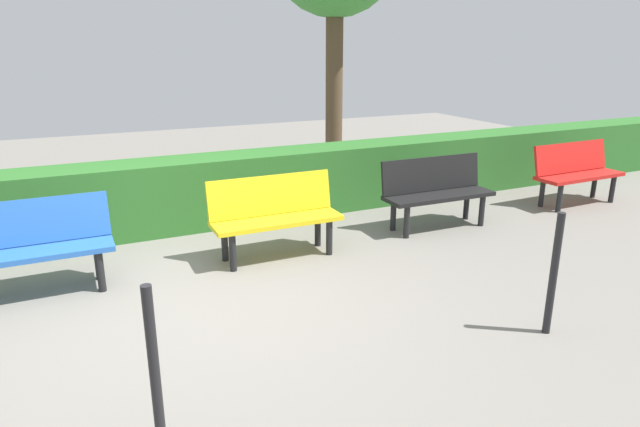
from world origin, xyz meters
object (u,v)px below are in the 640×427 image
at_px(bench_black, 436,189).
at_px(bench_red, 576,171).
at_px(bench_yellow, 275,213).
at_px(bench_blue, 29,244).

bearing_deg(bench_black, bench_red, -178.71).
distance_m(bench_red, bench_yellow, 4.58).
bearing_deg(bench_black, bench_yellow, 3.20).
distance_m(bench_red, bench_blue, 6.92).
xyz_separation_m(bench_black, bench_yellow, (2.15, 0.08, -0.00)).
bearing_deg(bench_yellow, bench_blue, -1.15).
relative_size(bench_red, bench_black, 0.98).
bearing_deg(bench_yellow, bench_black, -177.53).
bearing_deg(bench_red, bench_blue, -1.09).
bearing_deg(bench_blue, bench_red, -179.68).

